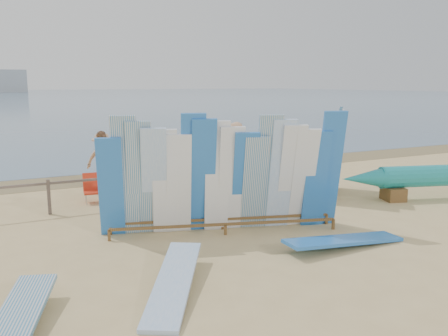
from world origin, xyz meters
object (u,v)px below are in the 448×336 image
beach_chair_left (93,194)px  beachgoer_9 (236,145)px  beachgoer_8 (263,161)px  beachgoer_7 (140,157)px  flat_board_b (174,291)px  beachgoer_6 (121,162)px  vendor_table (280,195)px  beachgoer_3 (102,160)px  beachgoer_4 (103,162)px  beach_chair_right (159,189)px  main_surfboard_rack (224,179)px  flat_board_d (344,247)px  beachgoer_5 (168,153)px  side_surfboard_rack (329,155)px  stroller (214,171)px

beach_chair_left → beachgoer_9: bearing=33.3°
beachgoer_8 → beachgoer_7: beachgoer_8 is taller
beachgoer_8 → beachgoer_7: (-3.31, 2.59, -0.01)m
flat_board_b → beachgoer_6: bearing=111.6°
vendor_table → beachgoer_3: bearing=131.0°
vendor_table → beachgoer_4: (-3.66, 4.15, 0.54)m
vendor_table → beach_chair_right: bearing=135.2°
beachgoer_6 → beachgoer_7: size_ratio=1.11×
beachgoer_9 → beachgoer_7: beachgoer_9 is taller
main_surfboard_rack → flat_board_d: bearing=-31.0°
beach_chair_right → beachgoer_8: size_ratio=0.49×
beach_chair_right → beachgoer_3: bearing=120.6°
beach_chair_right → beachgoer_4: (-1.32, 1.31, 0.71)m
flat_board_d → beachgoer_9: 9.38m
vendor_table → beachgoer_8: beachgoer_8 is taller
beachgoer_4 → beachgoer_7: bearing=152.0°
beachgoer_5 → beachgoer_8: (2.08, -3.23, 0.05)m
flat_board_d → beachgoer_3: 8.57m
beach_chair_left → beachgoer_6: 1.68m
side_surfboard_rack → beachgoer_5: side_surfboard_rack is taller
beachgoer_7 → side_surfboard_rack: bearing=-55.2°
side_surfboard_rack → vendor_table: (-2.23, -0.79, -0.79)m
beach_chair_right → beachgoer_5: (1.44, 3.22, 0.53)m
vendor_table → beachgoer_7: size_ratio=0.75×
beach_chair_right → beachgoer_6: beachgoer_6 is taller
main_surfboard_rack → beachgoer_5: (1.24, 7.09, -0.44)m
main_surfboard_rack → beach_chair_left: bearing=134.4°
beachgoer_9 → beachgoer_4: 5.90m
beach_chair_left → beachgoer_5: size_ratio=0.53×
beachgoer_3 → beachgoer_7: 1.45m
vendor_table → beachgoer_7: beachgoer_7 is taller
beachgoer_5 → beachgoer_3: bearing=178.3°
side_surfboard_rack → beach_chair_left: bearing=113.9°
flat_board_b → beach_chair_left: bearing=119.8°
beach_chair_left → beachgoer_3: 2.16m
side_surfboard_rack → beach_chair_left: side_surfboard_rack is taller
main_surfboard_rack → side_surfboard_rack: main_surfboard_rack is taller
vendor_table → beachgoer_9: beachgoer_9 is taller
beach_chair_right → beachgoer_9: (4.26, 3.21, 0.67)m
beachgoer_5 → beachgoer_6: 2.97m
beach_chair_right → beachgoer_8: beachgoer_8 is taller
flat_board_b → beachgoer_4: bearing=115.8°
flat_board_d → beachgoer_5: beachgoer_5 is taller
main_surfboard_rack → beachgoer_4: 5.40m
side_surfboard_rack → stroller: size_ratio=2.22×
stroller → beachgoer_4: size_ratio=0.64×
flat_board_d → beachgoer_9: (2.30, 9.05, 0.90)m
side_surfboard_rack → beachgoer_9: size_ratio=1.48×
beach_chair_right → beachgoer_4: beachgoer_4 is taller
main_surfboard_rack → vendor_table: bearing=43.0°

